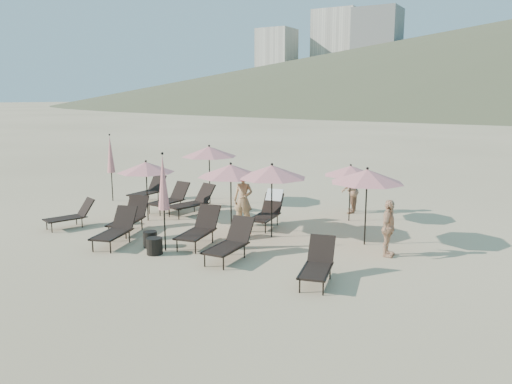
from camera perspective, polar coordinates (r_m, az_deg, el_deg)
The scene contains 25 objects.
ground at distance 14.30m, azimuth -7.37°, elevation -6.58°, with size 800.00×800.00×0.00m, color #D6BA8C.
hotel_skyline at distance 300.54m, azimuth 10.62°, elevation 14.39°, with size 109.00×82.00×55.00m.
lounger_0 at distance 17.58m, azimuth -20.33°, elevation -2.46°, with size 1.09×1.69×0.91m.
lounger_1 at distance 16.50m, azimuth -14.25°, elevation -2.73°, with size 1.20×1.93×1.04m.
lounger_2 at distance 15.14m, azimuth -15.72°, elevation -4.07°, with size 1.14×1.87×1.01m.
lounger_3 at distance 14.66m, azimuth -6.48°, elevation -4.14°, with size 1.01×1.91×1.05m.
lounger_4 at distance 13.28m, azimuth -2.95°, elevation -5.72°, with size 0.76×1.80×1.02m.
lounger_5 at distance 11.78m, azimuth 7.06°, elevation -8.12°, with size 1.00×1.75×0.95m.
lounger_6 at distance 21.09m, azimuth -12.19°, elevation 0.23°, with size 0.69×1.76×1.01m.
lounger_7 at distance 19.19m, azimuth -9.79°, elevation -0.71°, with size 0.80×1.81×1.02m.
lounger_8 at distance 18.44m, azimuth -7.22°, elevation -1.04°, with size 1.14×1.96×1.06m.
lounger_9 at distance 16.67m, azimuth 1.37°, elevation -2.06°, with size 0.90×1.90×1.14m.
umbrella_open_0 at distance 17.55m, azimuth -12.46°, elevation 2.78°, with size 1.98×1.98×2.13m.
umbrella_open_1 at distance 15.54m, azimuth -2.90°, elevation 2.46°, with size 2.10×2.10×2.26m.
umbrella_open_2 at distance 15.04m, azimuth 1.83°, elevation 2.34°, with size 2.14×2.14×2.31m.
umbrella_open_3 at distance 19.98m, azimuth -5.38°, elevation 4.62°, with size 2.23×2.23×2.40m.
umbrella_open_4 at distance 17.42m, azimuth 10.76°, elevation 2.41°, with size 1.86×1.86×2.00m.
umbrella_open_5 at distance 14.58m, azimuth 12.59°, elevation 1.77°, with size 2.13×2.13×2.29m.
umbrella_closed_0 at distance 13.90m, azimuth -10.56°, elevation 1.04°, with size 0.33×0.33×2.78m.
umbrella_closed_1 at distance 21.34m, azimuth -16.30°, elevation 4.14°, with size 0.33×0.33×2.79m.
side_table_0 at distance 14.71m, azimuth -12.00°, elevation -5.30°, with size 0.40×0.40×0.46m, color black.
side_table_1 at distance 14.03m, azimuth -11.52°, elevation -6.08°, with size 0.44×0.44×0.46m, color black.
beachgoer_a at distance 16.53m, azimuth -1.48°, elevation -0.89°, with size 0.66×0.43×1.81m, color tan.
beachgoer_b at distance 18.83m, azimuth 10.69°, elevation 0.22°, with size 0.83×0.65×1.71m, color #986C4E.
beachgoer_c at distance 13.89m, azimuth 14.88°, elevation -4.04°, with size 0.91×0.38×1.56m, color tan.
Camera 1 is at (8.38, -10.78, 4.24)m, focal length 35.00 mm.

